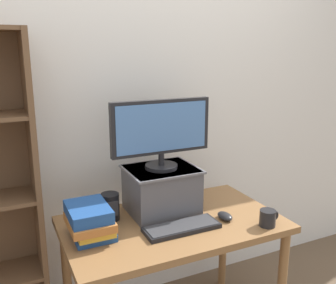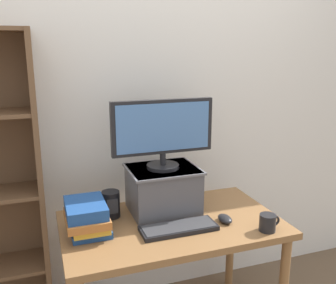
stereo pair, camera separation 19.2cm
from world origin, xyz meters
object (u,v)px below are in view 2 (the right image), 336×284
(desk_speaker, at_px, (111,204))
(keyboard, at_px, (179,228))
(computer_monitor, at_px, (163,131))
(book_stack, at_px, (87,217))
(computer_mouse, at_px, (225,219))
(coffee_mug, at_px, (268,223))
(desk, at_px, (172,237))
(riser_box, at_px, (163,189))

(desk_speaker, bearing_deg, keyboard, -42.34)
(computer_monitor, distance_m, desk_speaker, 0.48)
(book_stack, bearing_deg, desk_speaker, 45.18)
(book_stack, bearing_deg, keyboard, -15.63)
(computer_mouse, xyz_separation_m, coffee_mug, (0.16, -0.16, 0.03))
(keyboard, bearing_deg, book_stack, 164.37)
(desk, height_order, desk_speaker, desk_speaker)
(keyboard, height_order, desk_speaker, desk_speaker)
(book_stack, relative_size, coffee_mug, 2.42)
(riser_box, bearing_deg, desk, -89.79)
(riser_box, xyz_separation_m, desk_speaker, (-0.29, 0.02, -0.06))
(desk, bearing_deg, computer_monitor, 90.21)
(desk_speaker, bearing_deg, computer_mouse, -25.17)
(riser_box, xyz_separation_m, book_stack, (-0.43, -0.13, -0.05))
(riser_box, bearing_deg, computer_monitor, -90.00)
(desk, xyz_separation_m, coffee_mug, (0.42, -0.25, 0.13))
(desk, height_order, book_stack, book_stack)
(computer_monitor, distance_m, coffee_mug, 0.71)
(coffee_mug, bearing_deg, riser_box, 136.47)
(coffee_mug, bearing_deg, desk_speaker, 149.57)
(book_stack, bearing_deg, computer_mouse, -9.45)
(desk, xyz_separation_m, computer_mouse, (0.26, -0.10, 0.11))
(computer_mouse, bearing_deg, riser_box, 137.40)
(keyboard, distance_m, book_stack, 0.46)
(computer_monitor, bearing_deg, desk_speaker, 176.17)
(riser_box, height_order, keyboard, riser_box)
(desk, bearing_deg, keyboard, -89.44)
(computer_monitor, bearing_deg, keyboard, -89.64)
(desk, distance_m, book_stack, 0.47)
(keyboard, bearing_deg, computer_monitor, 90.36)
(computer_monitor, height_order, keyboard, computer_monitor)
(computer_mouse, xyz_separation_m, desk_speaker, (-0.55, 0.26, 0.05))
(computer_monitor, relative_size, computer_mouse, 5.35)
(computer_monitor, xyz_separation_m, book_stack, (-0.43, -0.12, -0.38))
(computer_mouse, distance_m, coffee_mug, 0.22)
(desk, height_order, computer_monitor, computer_monitor)
(desk, relative_size, riser_box, 2.98)
(desk, relative_size, book_stack, 4.23)
(computer_mouse, distance_m, desk_speaker, 0.61)
(computer_mouse, bearing_deg, book_stack, 170.55)
(desk, relative_size, computer_monitor, 2.05)
(computer_monitor, relative_size, coffee_mug, 5.00)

